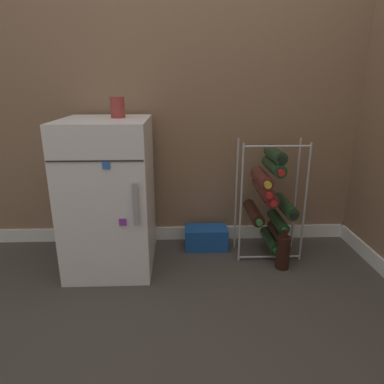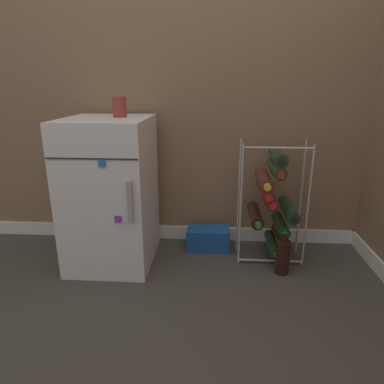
{
  "view_description": "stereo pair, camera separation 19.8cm",
  "coord_description": "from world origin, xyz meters",
  "px_view_note": "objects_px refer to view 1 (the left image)",
  "views": [
    {
      "loc": [
        -0.13,
        -1.62,
        1.03
      ],
      "look_at": [
        -0.06,
        0.27,
        0.42
      ],
      "focal_mm": 32.0,
      "sensor_mm": 36.0,
      "label": 1
    },
    {
      "loc": [
        0.07,
        -1.62,
        1.03
      ],
      "look_at": [
        -0.06,
        0.27,
        0.42
      ],
      "focal_mm": 32.0,
      "sensor_mm": 36.0,
      "label": 2
    }
  ],
  "objects_px": {
    "fridge_top_cup": "(118,107)",
    "loose_bottle_floor": "(283,252)",
    "soda_box": "(206,238)",
    "mini_fridge": "(110,195)",
    "wine_rack": "(270,199)"
  },
  "relations": [
    {
      "from": "fridge_top_cup",
      "to": "loose_bottle_floor",
      "type": "bearing_deg",
      "value": -9.62
    },
    {
      "from": "loose_bottle_floor",
      "to": "soda_box",
      "type": "bearing_deg",
      "value": 146.9
    },
    {
      "from": "mini_fridge",
      "to": "fridge_top_cup",
      "type": "bearing_deg",
      "value": 33.72
    },
    {
      "from": "wine_rack",
      "to": "soda_box",
      "type": "bearing_deg",
      "value": 165.65
    },
    {
      "from": "soda_box",
      "to": "loose_bottle_floor",
      "type": "distance_m",
      "value": 0.51
    },
    {
      "from": "wine_rack",
      "to": "fridge_top_cup",
      "type": "relative_size",
      "value": 6.5
    },
    {
      "from": "mini_fridge",
      "to": "loose_bottle_floor",
      "type": "bearing_deg",
      "value": -6.36
    },
    {
      "from": "soda_box",
      "to": "mini_fridge",
      "type": "bearing_deg",
      "value": -163.65
    },
    {
      "from": "wine_rack",
      "to": "soda_box",
      "type": "xyz_separation_m",
      "value": [
        -0.38,
        0.1,
        -0.3
      ]
    },
    {
      "from": "mini_fridge",
      "to": "wine_rack",
      "type": "height_order",
      "value": "mini_fridge"
    },
    {
      "from": "soda_box",
      "to": "loose_bottle_floor",
      "type": "bearing_deg",
      "value": -33.1
    },
    {
      "from": "loose_bottle_floor",
      "to": "wine_rack",
      "type": "bearing_deg",
      "value": 104.31
    },
    {
      "from": "mini_fridge",
      "to": "fridge_top_cup",
      "type": "relative_size",
      "value": 7.68
    },
    {
      "from": "mini_fridge",
      "to": "loose_bottle_floor",
      "type": "xyz_separation_m",
      "value": [
        0.99,
        -0.11,
        -0.32
      ]
    },
    {
      "from": "mini_fridge",
      "to": "loose_bottle_floor",
      "type": "distance_m",
      "value": 1.04
    }
  ]
}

